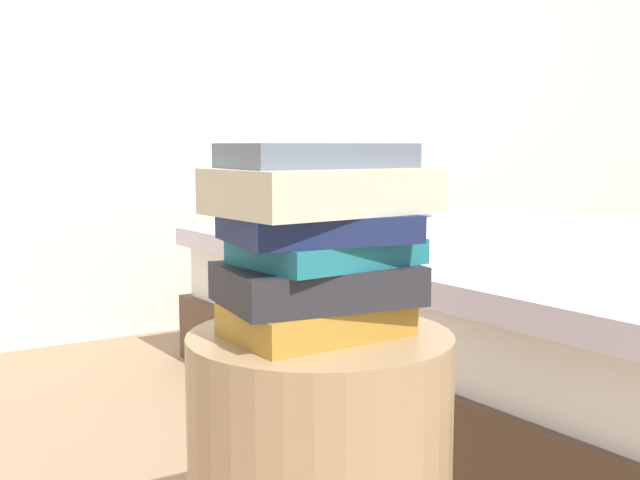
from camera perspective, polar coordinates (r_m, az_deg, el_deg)
The scene contains 7 objects.
bed at distance 2.40m, azimuth 16.68°, elevation -5.39°, with size 1.62×2.07×0.62m.
book_ochre at distance 1.10m, azimuth -0.27°, elevation -5.91°, with size 0.24×0.16×0.05m, color #B7842D.
book_charcoal at distance 1.09m, azimuth -0.24°, elevation -3.25°, with size 0.26×0.19×0.05m, color #28282D.
book_teal at distance 1.09m, azimuth 0.55°, elevation -0.86°, with size 0.23×0.18×0.04m, color #1E727F.
book_navy at distance 1.07m, azimuth -0.19°, elevation 0.96°, with size 0.24×0.18×0.04m, color #19234C.
book_cream at distance 1.08m, azimuth 0.39°, elevation 3.69°, with size 0.29×0.19×0.06m, color beige.
book_slate at distance 1.08m, azimuth -0.28°, elevation 6.27°, with size 0.25×0.15×0.03m, color slate.
Camera 1 is at (-0.57, -0.92, 0.74)m, focal length 43.17 mm.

